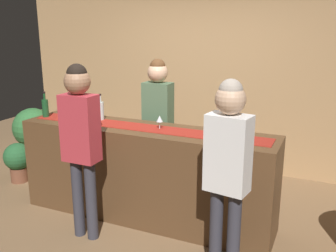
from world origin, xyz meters
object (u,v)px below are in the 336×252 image
(wine_bottle_clear, at_px, (101,110))
(wine_glass_mid_counter, at_px, (160,119))
(wine_bottle_green, at_px, (45,108))
(wine_glass_far_end, at_px, (225,127))
(customer_browsing, at_px, (80,134))
(potted_plant_small, at_px, (18,160))
(customer_sipping, at_px, (228,160))
(potted_plant_tall, at_px, (34,132))
(wine_glass_near_customer, at_px, (71,112))
(bartender, at_px, (158,113))

(wine_bottle_clear, height_order, wine_glass_mid_counter, wine_bottle_clear)
(wine_bottle_green, distance_m, wine_glass_far_end, 2.15)
(wine_bottle_green, bearing_deg, customer_browsing, -31.56)
(wine_bottle_clear, height_order, potted_plant_small, wine_bottle_clear)
(wine_bottle_green, relative_size, customer_sipping, 0.18)
(wine_glass_mid_counter, bearing_deg, wine_glass_far_end, -2.15)
(potted_plant_tall, bearing_deg, wine_glass_near_customer, -31.58)
(customer_browsing, bearing_deg, wine_glass_far_end, 26.20)
(bartender, distance_m, customer_browsing, 1.21)
(wine_glass_mid_counter, bearing_deg, wine_bottle_clear, 174.32)
(wine_glass_near_customer, xyz_separation_m, wine_glass_far_end, (1.74, 0.09, 0.00))
(wine_glass_mid_counter, bearing_deg, customer_sipping, -36.53)
(wine_bottle_green, xyz_separation_m, wine_glass_mid_counter, (1.45, 0.07, -0.01))
(wine_glass_far_end, distance_m, potted_plant_small, 3.03)
(wine_bottle_green, height_order, wine_glass_mid_counter, wine_bottle_green)
(bartender, height_order, customer_sipping, bartender)
(customer_browsing, bearing_deg, wine_bottle_clear, 109.21)
(bartender, xyz_separation_m, potted_plant_small, (-1.92, -0.40, -0.74))
(customer_browsing, bearing_deg, wine_glass_mid_counter, 49.89)
(wine_glass_far_end, bearing_deg, potted_plant_tall, 165.93)
(wine_bottle_green, xyz_separation_m, bartender, (1.16, 0.62, -0.09))
(wine_glass_near_customer, xyz_separation_m, bartender, (0.76, 0.67, -0.08))
(bartender, height_order, customer_browsing, customer_browsing)
(wine_glass_near_customer, bearing_deg, wine_glass_far_end, 2.91)
(wine_bottle_green, bearing_deg, wine_glass_near_customer, -6.77)
(wine_glass_mid_counter, bearing_deg, wine_glass_near_customer, -173.71)
(customer_sipping, relative_size, customer_browsing, 0.97)
(customer_sipping, bearing_deg, potted_plant_tall, 165.60)
(potted_plant_small, bearing_deg, potted_plant_tall, 114.06)
(wine_glass_near_customer, bearing_deg, wine_bottle_clear, 35.92)
(wine_bottle_green, relative_size, potted_plant_tall, 0.35)
(wine_glass_far_end, height_order, bartender, bartender)
(bartender, relative_size, potted_plant_small, 3.14)
(potted_plant_tall, bearing_deg, wine_bottle_green, -38.97)
(wine_bottle_green, distance_m, bartender, 1.32)
(wine_bottle_clear, xyz_separation_m, wine_glass_mid_counter, (0.78, -0.08, -0.01))
(customer_browsing, xyz_separation_m, potted_plant_tall, (-1.95, 1.40, -0.58))
(wine_bottle_clear, xyz_separation_m, wine_glass_far_end, (1.48, -0.10, -0.01))
(wine_bottle_clear, distance_m, wine_glass_near_customer, 0.33)
(wine_glass_far_end, xyz_separation_m, customer_sipping, (0.21, -0.65, -0.09))
(wine_bottle_green, bearing_deg, customer_sipping, -14.49)
(potted_plant_tall, bearing_deg, wine_glass_far_end, -14.07)
(wine_bottle_green, height_order, potted_plant_small, wine_bottle_green)
(wine_bottle_clear, height_order, bartender, bartender)
(wine_bottle_green, distance_m, wine_glass_mid_counter, 1.45)
(wine_glass_far_end, height_order, customer_sipping, customer_sipping)
(bartender, bearing_deg, wine_glass_far_end, 149.64)
(wine_bottle_clear, relative_size, bartender, 0.18)
(potted_plant_small, bearing_deg, wine_glass_mid_counter, -4.09)
(wine_glass_near_customer, xyz_separation_m, customer_browsing, (0.51, -0.51, -0.05))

